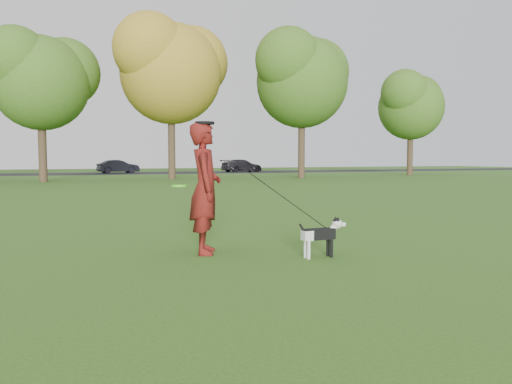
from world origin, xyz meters
name	(u,v)px	position (x,y,z in m)	size (l,w,h in m)	color
ground	(264,254)	(0.00, 0.00, 0.00)	(120.00, 120.00, 0.00)	#285116
road	(98,174)	(0.00, 40.00, 0.01)	(120.00, 7.00, 0.02)	black
man	(205,188)	(-0.83, 0.36, 1.01)	(0.74, 0.48, 2.02)	#550C0F
dog	(322,233)	(0.70, -0.57, 0.37)	(0.79, 0.16, 0.60)	black
car_mid	(118,167)	(1.82, 40.00, 0.63)	(1.29, 3.69, 1.21)	black
car_right	(242,166)	(13.82, 40.00, 0.64)	(1.74, 4.27, 1.24)	black
man_held_items	(281,195)	(0.22, -0.14, 0.90)	(2.19, 1.08, 1.63)	#44DE1C
tree_row	(85,62)	(-1.43, 26.07, 7.41)	(51.74, 8.86, 12.01)	#38281C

